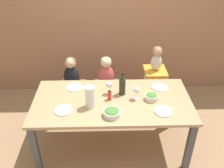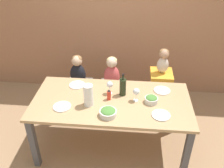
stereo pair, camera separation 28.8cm
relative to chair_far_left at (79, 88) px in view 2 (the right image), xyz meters
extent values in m
plane|color=#9E7A56|center=(0.56, -0.74, -0.39)|extent=(14.00, 14.00, 0.00)
cube|color=#9E6B4C|center=(0.56, 0.69, 0.96)|extent=(10.00, 0.06, 2.70)
cube|color=tan|center=(0.56, -0.74, 0.34)|extent=(1.85, 0.90, 0.03)
cube|color=#4C4C51|center=(-0.30, -1.13, -0.03)|extent=(0.07, 0.07, 0.71)
cube|color=#4C4C51|center=(1.43, -1.13, -0.03)|extent=(0.07, 0.07, 0.71)
cube|color=#4C4C51|center=(-0.30, -0.35, -0.03)|extent=(0.07, 0.07, 0.71)
cube|color=#4C4C51|center=(1.43, -0.35, -0.03)|extent=(0.07, 0.07, 0.71)
cylinder|color=silver|center=(-0.14, -0.14, -0.18)|extent=(0.04, 0.04, 0.41)
cylinder|color=silver|center=(0.14, -0.14, -0.18)|extent=(0.04, 0.04, 0.41)
cylinder|color=silver|center=(-0.14, 0.14, -0.18)|extent=(0.04, 0.04, 0.41)
cylinder|color=silver|center=(0.14, 0.14, -0.18)|extent=(0.04, 0.04, 0.41)
cube|color=white|center=(0.00, 0.00, 0.05)|extent=(0.36, 0.42, 0.05)
cylinder|color=silver|center=(0.36, -0.14, -0.18)|extent=(0.04, 0.04, 0.41)
cylinder|color=silver|center=(0.63, -0.14, -0.18)|extent=(0.04, 0.04, 0.41)
cylinder|color=silver|center=(0.36, 0.14, -0.18)|extent=(0.04, 0.04, 0.41)
cylinder|color=silver|center=(0.63, 0.14, -0.18)|extent=(0.04, 0.04, 0.41)
cube|color=white|center=(0.50, 0.00, 0.05)|extent=(0.36, 0.42, 0.05)
cylinder|color=silver|center=(1.09, -0.12, -0.05)|extent=(0.04, 0.04, 0.68)
cylinder|color=silver|center=(1.32, -0.12, -0.05)|extent=(0.04, 0.04, 0.68)
cylinder|color=silver|center=(1.09, 0.12, -0.05)|extent=(0.04, 0.04, 0.68)
cylinder|color=silver|center=(1.32, 0.12, -0.05)|extent=(0.04, 0.04, 0.68)
cube|color=gold|center=(1.20, 0.00, 0.32)|extent=(0.31, 0.36, 0.05)
ellipsoid|color=black|center=(0.00, 0.00, 0.24)|extent=(0.23, 0.18, 0.34)
sphere|color=#D6AD89|center=(0.00, 0.00, 0.47)|extent=(0.15, 0.15, 0.15)
ellipsoid|color=olive|center=(0.00, 0.01, 0.49)|extent=(0.15, 0.14, 0.11)
ellipsoid|color=#C64C4C|center=(0.50, 0.00, 0.24)|extent=(0.23, 0.18, 0.34)
sphere|color=beige|center=(0.50, 0.00, 0.47)|extent=(0.15, 0.15, 0.15)
ellipsoid|color=#DBC684|center=(0.50, 0.01, 0.49)|extent=(0.15, 0.14, 0.11)
ellipsoid|color=beige|center=(1.20, 0.00, 0.46)|extent=(0.16, 0.12, 0.24)
sphere|color=tan|center=(1.20, 0.00, 0.63)|extent=(0.14, 0.14, 0.14)
ellipsoid|color=olive|center=(1.20, 0.01, 0.65)|extent=(0.13, 0.13, 0.10)
cylinder|color=#232D19|center=(0.69, -0.62, 0.47)|extent=(0.08, 0.08, 0.21)
cylinder|color=#232D19|center=(0.69, -0.62, 0.61)|extent=(0.03, 0.03, 0.08)
cylinder|color=black|center=(0.69, -0.62, 0.64)|extent=(0.03, 0.03, 0.02)
cylinder|color=white|center=(0.32, -0.85, 0.49)|extent=(0.11, 0.11, 0.26)
cylinder|color=white|center=(0.85, -0.72, 0.36)|extent=(0.06, 0.06, 0.00)
cylinder|color=white|center=(0.85, -0.72, 0.41)|extent=(0.01, 0.01, 0.08)
ellipsoid|color=white|center=(0.85, -0.72, 0.49)|extent=(0.08, 0.08, 0.08)
cylinder|color=white|center=(0.53, -0.60, 0.36)|extent=(0.06, 0.06, 0.00)
cylinder|color=white|center=(0.53, -0.60, 0.41)|extent=(0.01, 0.01, 0.08)
ellipsoid|color=white|center=(0.53, -0.60, 0.49)|extent=(0.08, 0.08, 0.08)
cylinder|color=silver|center=(0.55, -1.02, 0.39)|extent=(0.19, 0.19, 0.06)
ellipsoid|color=#4C8438|center=(0.55, -1.02, 0.42)|extent=(0.16, 0.16, 0.04)
cylinder|color=silver|center=(1.02, -0.74, 0.39)|extent=(0.15, 0.15, 0.06)
ellipsoid|color=#4C8438|center=(1.02, -0.74, 0.42)|extent=(0.13, 0.13, 0.04)
cylinder|color=silver|center=(0.02, -0.92, 0.37)|extent=(0.20, 0.20, 0.01)
cylinder|color=silver|center=(0.10, -0.46, 0.37)|extent=(0.20, 0.20, 0.01)
cylinder|color=silver|center=(1.17, -0.49, 0.37)|extent=(0.20, 0.20, 0.01)
cylinder|color=silver|center=(1.12, -0.97, 0.37)|extent=(0.20, 0.20, 0.01)
cylinder|color=red|center=(0.53, -0.73, 0.42)|extent=(0.05, 0.05, 0.11)
cone|color=black|center=(0.53, -0.73, 0.49)|extent=(0.04, 0.04, 0.02)
camera|label=1|loc=(0.50, -3.10, 2.09)|focal=40.00mm
camera|label=2|loc=(0.79, -3.09, 2.09)|focal=40.00mm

